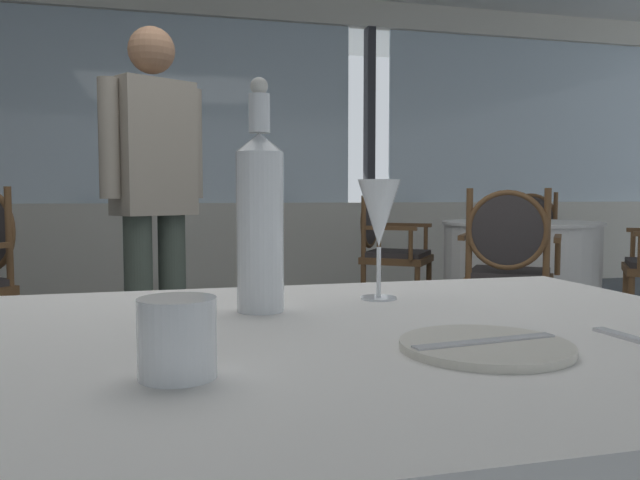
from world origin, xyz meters
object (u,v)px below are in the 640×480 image
at_px(water_tumbler, 177,338).
at_px(diner_person_0, 154,185).
at_px(side_plate, 485,346).
at_px(water_bottle, 260,217).
at_px(dining_chair_1_1, 508,261).
at_px(dining_chair_1_0, 387,245).
at_px(dining_chair_1_3, 529,240).
at_px(wine_glass, 379,216).

relative_size(water_tumbler, diner_person_0, 0.05).
bearing_deg(water_tumbler, side_plate, 3.60).
height_order(water_bottle, dining_chair_1_1, water_bottle).
distance_m(water_bottle, dining_chair_1_1, 2.73).
xyz_separation_m(water_bottle, dining_chair_1_0, (1.51, 3.45, -0.34)).
bearing_deg(dining_chair_1_3, dining_chair_1_0, -44.77).
bearing_deg(side_plate, diner_person_0, 99.17).
relative_size(side_plate, water_bottle, 0.56).
xyz_separation_m(side_plate, dining_chair_1_0, (1.29, 3.77, -0.20)).
height_order(wine_glass, dining_chair_1_0, wine_glass).
bearing_deg(side_plate, wine_glass, 89.61).
height_order(side_plate, wine_glass, wine_glass).
bearing_deg(water_bottle, side_plate, -55.59).
xyz_separation_m(side_plate, diner_person_0, (-0.39, 2.40, 0.23)).
bearing_deg(diner_person_0, dining_chair_1_1, 59.95).
relative_size(wine_glass, dining_chair_1_1, 0.22).
relative_size(dining_chair_1_0, dining_chair_1_3, 0.97).
height_order(water_tumbler, dining_chair_1_0, dining_chair_1_0).
bearing_deg(dining_chair_1_1, water_tumbler, 178.79).
distance_m(water_bottle, dining_chair_1_0, 3.78).
distance_m(dining_chair_1_1, dining_chair_1_3, 1.94).
xyz_separation_m(water_bottle, water_tumbler, (-0.14, -0.34, -0.11)).
bearing_deg(dining_chair_1_3, dining_chair_1_1, -0.00).
height_order(side_plate, water_bottle, water_bottle).
bearing_deg(water_bottle, wine_glass, 15.69).
distance_m(dining_chair_1_0, dining_chair_1_3, 1.37).
distance_m(dining_chair_1_0, diner_person_0, 2.21).
height_order(wine_glass, water_tumbler, wine_glass).
bearing_deg(dining_chair_1_1, water_bottle, 176.76).
xyz_separation_m(water_bottle, wine_glass, (0.22, 0.06, -0.00)).
xyz_separation_m(dining_chair_1_0, diner_person_0, (-1.68, -1.38, 0.42)).
relative_size(water_bottle, dining_chair_1_0, 0.40).
distance_m(dining_chair_1_1, diner_person_0, 1.93).
bearing_deg(water_tumbler, diner_person_0, 90.64).
bearing_deg(water_bottle, dining_chair_1_3, 52.07).
relative_size(dining_chair_1_3, diner_person_0, 0.56).
distance_m(side_plate, water_bottle, 0.42).
relative_size(water_bottle, wine_glass, 1.74).
bearing_deg(water_tumbler, dining_chair_1_0, 66.48).
height_order(water_tumbler, dining_chair_1_1, dining_chair_1_1).
xyz_separation_m(side_plate, dining_chair_1_3, (2.64, 3.99, -0.20)).
bearing_deg(dining_chair_1_0, side_plate, -72.86).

